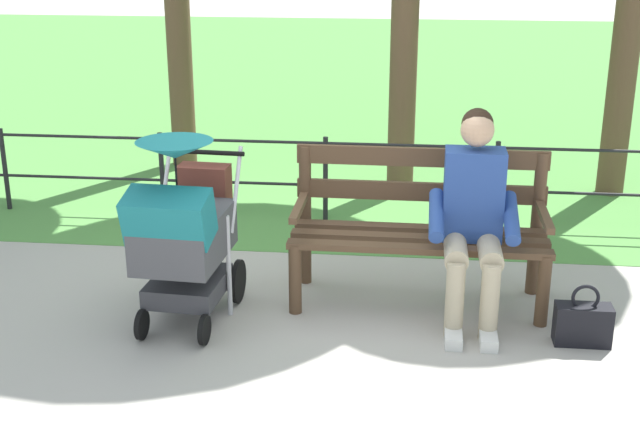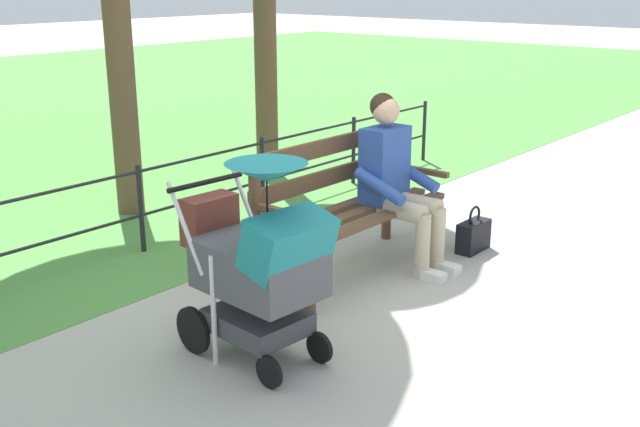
% 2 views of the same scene
% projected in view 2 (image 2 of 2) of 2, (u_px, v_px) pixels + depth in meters
% --- Properties ---
extents(ground_plane, '(60.00, 60.00, 0.00)m').
position_uv_depth(ground_plane, '(289.00, 304.00, 5.01)').
color(ground_plane, '#ADA89E').
extents(park_bench, '(1.61, 0.62, 0.96)m').
position_uv_depth(park_bench, '(345.00, 200.00, 5.46)').
color(park_bench, brown).
rests_on(park_bench, ground).
extents(person_on_bench, '(0.53, 0.74, 1.28)m').
position_uv_depth(person_on_bench, '(396.00, 177.00, 5.51)').
color(person_on_bench, tan).
rests_on(person_on_bench, ground).
extents(stroller, '(0.56, 0.92, 1.15)m').
position_uv_depth(stroller, '(259.00, 260.00, 4.12)').
color(stroller, black).
rests_on(stroller, ground).
extents(handbag, '(0.32, 0.14, 0.37)m').
position_uv_depth(handbag, '(473.00, 235.00, 5.94)').
color(handbag, black).
rests_on(handbag, ground).
extents(park_fence, '(8.12, 0.04, 0.70)m').
position_uv_depth(park_fence, '(169.00, 193.00, 6.03)').
color(park_fence, black).
rests_on(park_fence, ground).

